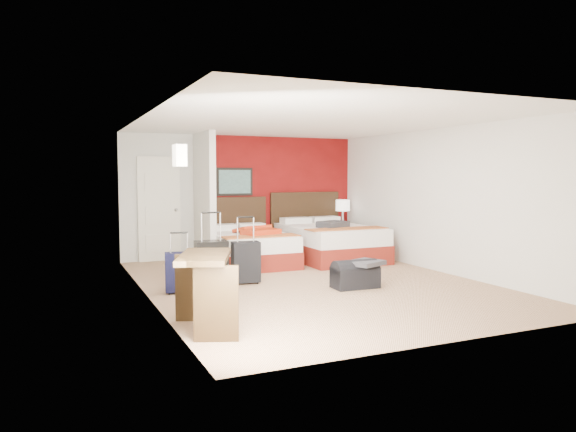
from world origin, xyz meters
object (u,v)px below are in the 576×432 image
duffel_bag (355,276)px  desk (205,292)px  table_lamp (343,212)px  suitcase_navy (179,274)px  bed_left (250,249)px  red_suitcase_open (256,231)px  suitcase_charcoal (246,264)px  nightstand (343,238)px  bed_right (330,243)px  suitcase_black (211,266)px

duffel_bag → desk: desk is taller
table_lamp → suitcase_navy: size_ratio=1.00×
bed_left → table_lamp: 2.65m
red_suitcase_open → suitcase_charcoal: bearing=-130.9°
red_suitcase_open → suitcase_navy: bearing=-150.2°
nightstand → suitcase_navy: bearing=-150.3°
nightstand → duffel_bag: 3.86m
bed_right → red_suitcase_open: bearing=-178.8°
duffel_bag → desk: 2.94m
suitcase_navy → duffel_bag: bearing=-6.0°
bed_left → table_lamp: size_ratio=3.54×
suitcase_charcoal → duffel_bag: bearing=-28.6°
bed_right → suitcase_charcoal: size_ratio=3.56×
bed_right → duffel_bag: size_ratio=3.27×
suitcase_black → red_suitcase_open: bearing=56.3°
duffel_bag → desk: (-2.64, -1.26, 0.25)m
suitcase_navy → desk: size_ratio=0.55×
bed_left → desk: (-1.93, -3.92, 0.13)m
red_suitcase_open → suitcase_black: red_suitcase_open is taller
suitcase_navy → desk: desk is taller
suitcase_charcoal → duffel_bag: size_ratio=0.92×
nightstand → bed_left: bearing=-165.5°
nightstand → duffel_bag: bearing=-120.0°
red_suitcase_open → suitcase_charcoal: 1.80m
bed_right → table_lamp: (0.78, 0.85, 0.54)m
suitcase_black → duffel_bag: 2.14m
suitcase_navy → desk: bearing=-84.6°
suitcase_charcoal → duffel_bag: 1.70m
suitcase_charcoal → suitcase_navy: size_ratio=1.13×
suitcase_black → nightstand: bearing=39.5°
table_lamp → suitcase_black: size_ratio=0.80×
bed_right → table_lamp: bearing=47.6°
bed_right → suitcase_charcoal: bearing=-145.5°
nightstand → desk: size_ratio=0.59×
red_suitcase_open → suitcase_black: size_ratio=1.29×
nightstand → suitcase_charcoal: size_ratio=0.95×
red_suitcase_open → suitcase_navy: (-1.87, -1.85, -0.37)m
suitcase_navy → duffel_bag: size_ratio=0.81×
red_suitcase_open → desk: desk is taller
bed_left → red_suitcase_open: size_ratio=2.19×
red_suitcase_open → suitcase_navy: size_ratio=1.61×
table_lamp → suitcase_black: 4.65m
red_suitcase_open → bed_left: bearing=120.1°
bed_left → red_suitcase_open: (0.10, -0.10, 0.35)m
red_suitcase_open → nightstand: red_suitcase_open is taller
table_lamp → desk: size_ratio=0.55×
suitcase_black → desk: desk is taller
suitcase_charcoal → suitcase_black: bearing=-153.9°
nightstand → table_lamp: size_ratio=1.07×
bed_left → table_lamp: bearing=18.5°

